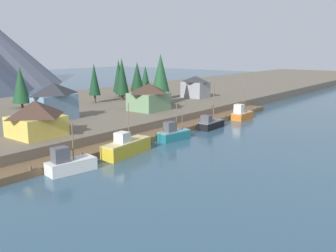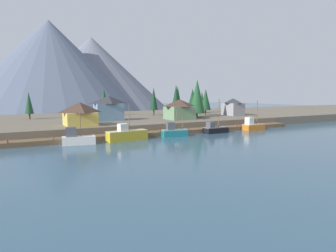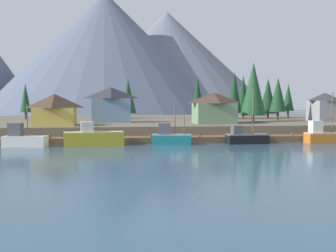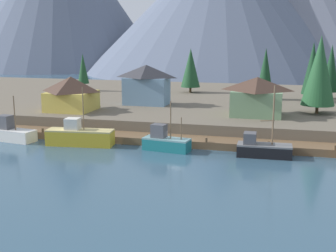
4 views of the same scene
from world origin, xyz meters
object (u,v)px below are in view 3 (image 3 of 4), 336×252
house_green (214,108)px  conifer_centre (234,92)px  conifer_mid_right (243,94)px  conifer_far_right (25,98)px  fishing_boat_white (23,139)px  conifer_back_right (288,98)px  house_grey (325,107)px  conifer_near_left (253,89)px  fishing_boat_yellow (93,138)px  conifer_far_left (278,95)px  fishing_boat_black (246,137)px  fishing_boat_teal (170,137)px  house_blue (111,104)px  conifer_mid_left (268,96)px  conifer_back_left (198,94)px  conifer_near_right (128,96)px  fishing_boat_orange (323,135)px  house_yellow (55,109)px

house_green → conifer_centre: (8.93, 17.37, 3.21)m
conifer_mid_right → conifer_far_right: (-52.41, -0.23, -1.03)m
fishing_boat_white → conifer_back_right: (57.85, 38.55, 6.42)m
conifer_mid_right → conifer_centre: (-3.72, -5.11, 0.31)m
house_grey → conifer_near_left: bearing=-178.3°
conifer_mid_right → conifer_back_right: 12.01m
fishing_boat_yellow → conifer_far_left: bearing=26.4°
conifer_mid_right → conifer_far_left: conifer_mid_right is taller
conifer_far_right → fishing_boat_black: bearing=-41.9°
fishing_boat_teal → house_green: bearing=63.1°
house_blue → conifer_far_right: bearing=141.3°
house_grey → conifer_far_left: 10.17m
house_grey → conifer_mid_left: 17.57m
conifer_mid_right → fishing_boat_black: bearing=-106.1°
conifer_mid_left → conifer_back_left: 18.25m
fishing_boat_teal → conifer_mid_left: (29.11, 35.97, 6.87)m
conifer_near_right → conifer_centre: (24.74, -7.86, 0.92)m
fishing_boat_orange → conifer_centre: size_ratio=0.75×
fishing_boat_black → conifer_mid_left: 40.13m
fishing_boat_teal → conifer_far_right: bearing=136.0°
conifer_far_left → conifer_near_right: bearing=154.3°
conifer_near_right → conifer_far_left: size_ratio=1.01×
house_yellow → fishing_boat_yellow: bearing=-59.7°
house_yellow → conifer_back_right: (54.61, 26.22, 2.21)m
conifer_back_left → conifer_far_right: (-40.09, 3.73, -0.98)m
conifer_mid_left → conifer_far_right: (-58.20, 1.48, -0.58)m
conifer_centre → conifer_far_left: conifer_centre is taller
fishing_boat_yellow → house_yellow: bearing=114.2°
fishing_boat_teal → conifer_mid_left: conifer_mid_left is taller
conifer_back_left → conifer_far_left: bearing=-28.6°
fishing_boat_yellow → fishing_boat_black: 24.54m
fishing_boat_black → conifer_back_right: conifer_back_right is taller
house_yellow → conifer_far_right: size_ratio=0.90×
conifer_back_left → fishing_boat_black: bearing=-87.5°
fishing_boat_yellow → conifer_near_left: (32.00, 19.72, 8.06)m
fishing_boat_black → house_green: (-1.79, 15.06, 4.54)m
fishing_boat_teal → house_blue: size_ratio=0.81×
fishing_boat_orange → conifer_far_left: bearing=85.0°
conifer_mid_left → conifer_centre: (-9.52, -3.40, 0.76)m
conifer_mid_right → conifer_near_right: bearing=174.5°
fishing_boat_white → house_grey: (58.43, 20.15, 4.41)m
fishing_boat_yellow → house_green: bearing=28.2°
house_green → conifer_centre: 19.79m
conifer_mid_right → conifer_back_left: conifer_mid_right is taller
conifer_near_left → conifer_mid_right: (3.40, 18.23, -0.86)m
conifer_mid_left → conifer_far_left: (-1.78, -11.15, 0.16)m
house_blue → conifer_back_right: (44.55, 16.76, 1.46)m
fishing_boat_teal → conifer_mid_left: size_ratio=0.67×
conifer_near_right → conifer_mid_left: conifer_mid_left is taller
fishing_boat_yellow → conifer_mid_left: conifer_mid_left is taller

